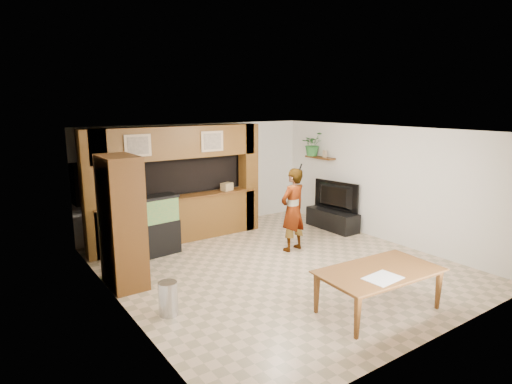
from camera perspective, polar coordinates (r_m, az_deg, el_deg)
floor at (r=8.39m, az=2.96°, el=-9.83°), size 6.50×6.50×0.00m
ceiling at (r=7.82m, az=3.17°, el=8.18°), size 6.50×6.50×0.00m
wall_back at (r=10.71m, az=-7.64°, el=2.07°), size 6.00×0.00×6.00m
wall_left at (r=6.66m, az=-17.88°, el=-4.39°), size 0.00×6.50×6.50m
wall_right at (r=10.09m, az=16.67°, el=1.08°), size 0.00×6.50×6.50m
partition at (r=9.76m, az=-10.95°, el=1.09°), size 4.20×0.99×2.60m
wall_clock at (r=7.48m, az=-20.18°, el=1.91°), size 0.05×0.25×0.25m
wall_shelf at (r=11.23m, az=8.53°, el=4.56°), size 0.25×0.90×0.04m
pantry_cabinet at (r=7.55m, az=-17.47°, el=-3.85°), size 0.56×0.92×2.25m
trash_can at (r=6.63m, az=-11.64°, el=-13.76°), size 0.28×0.28×0.52m
aquarium at (r=9.00m, az=-13.77°, el=-4.55°), size 1.12×0.42×1.24m
tv_stand at (r=10.86m, az=10.13°, el=-3.63°), size 0.51×1.40×0.47m
television at (r=10.72m, az=10.25°, el=-0.57°), size 0.39×1.26×0.72m
photo_frame at (r=11.09m, az=9.14°, el=5.04°), size 0.04×0.14×0.18m
potted_plant at (r=11.37m, az=7.51°, el=6.36°), size 0.67×0.62×0.62m
person at (r=9.03m, az=4.93°, el=-2.38°), size 0.70×0.52×1.77m
microphone at (r=8.76m, az=5.96°, el=3.32°), size 0.03×0.09×0.15m
dining_table at (r=6.82m, az=16.20°, el=-12.60°), size 1.92×1.16×0.65m
newspaper_a at (r=6.43m, az=16.55°, el=-10.96°), size 0.55×0.42×0.01m
counter_box at (r=10.21m, az=-3.91°, el=0.71°), size 0.32×0.26×0.18m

